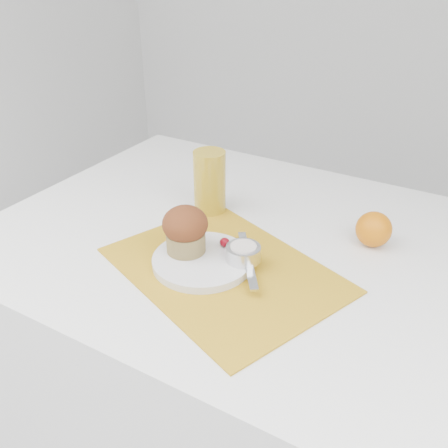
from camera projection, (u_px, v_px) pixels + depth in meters
The scene contains 11 objects.
table at pixel (270, 380), 1.18m from camera, with size 1.20×0.80×0.75m, color white.
placemat at pixel (224, 270), 0.92m from camera, with size 0.42×0.30×0.00m, color #C28F1B.
plate at pixel (202, 261), 0.93m from camera, with size 0.19×0.19×0.01m, color silver.
ramekin at pixel (243, 253), 0.91m from camera, with size 0.06×0.06×0.03m, color silver.
cream at pixel (243, 247), 0.90m from camera, with size 0.05×0.05×0.01m, color beige.
raspberry_near at pixel (225, 242), 0.95m from camera, with size 0.02×0.02×0.02m, color #500209.
raspberry_far at pixel (233, 255), 0.91m from camera, with size 0.02×0.02×0.02m, color #520214.
butter_knife at pixel (247, 259), 0.91m from camera, with size 0.19×0.02×0.00m, color silver.
orange at pixel (374, 229), 0.98m from camera, with size 0.07×0.07×0.07m, color orange.
juice_glass at pixel (210, 182), 1.09m from camera, with size 0.07×0.07×0.14m, color #B59722.
muffin at pixel (185, 229), 0.92m from camera, with size 0.09×0.09×0.09m.
Camera 1 is at (0.33, -0.73, 1.28)m, focal length 40.00 mm.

